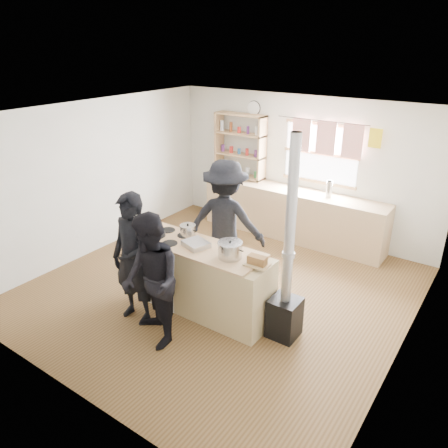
{
  "coord_description": "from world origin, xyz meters",
  "views": [
    {
      "loc": [
        3.17,
        -4.46,
        3.38
      ],
      "look_at": [
        0.13,
        -0.1,
        1.1
      ],
      "focal_mm": 35.0,
      "sensor_mm": 36.0,
      "label": 1
    }
  ],
  "objects_px": {
    "skillet_greens": "(155,234)",
    "person_near_right": "(151,282)",
    "cooking_island": "(205,280)",
    "thermos": "(329,189)",
    "flue_heater": "(286,290)",
    "stockpot_counter": "(230,250)",
    "person_near_left": "(133,259)",
    "roast_tray": "(196,244)",
    "bread_board": "(257,262)",
    "person_far": "(226,221)",
    "stockpot_stove": "(188,230)"
  },
  "relations": [
    {
      "from": "skillet_greens",
      "to": "person_near_right",
      "type": "height_order",
      "value": "person_near_right"
    },
    {
      "from": "person_near_right",
      "to": "cooking_island",
      "type": "bearing_deg",
      "value": 111.79
    },
    {
      "from": "thermos",
      "to": "flue_heater",
      "type": "bearing_deg",
      "value": -77.35
    },
    {
      "from": "stockpot_counter",
      "to": "flue_heater",
      "type": "relative_size",
      "value": 0.12
    },
    {
      "from": "flue_heater",
      "to": "person_near_left",
      "type": "height_order",
      "value": "flue_heater"
    },
    {
      "from": "cooking_island",
      "to": "roast_tray",
      "type": "relative_size",
      "value": 5.25
    },
    {
      "from": "flue_heater",
      "to": "roast_tray",
      "type": "bearing_deg",
      "value": -173.33
    },
    {
      "from": "thermos",
      "to": "person_near_right",
      "type": "height_order",
      "value": "person_near_right"
    },
    {
      "from": "skillet_greens",
      "to": "bread_board",
      "type": "distance_m",
      "value": 1.56
    },
    {
      "from": "bread_board",
      "to": "flue_heater",
      "type": "bearing_deg",
      "value": 22.4
    },
    {
      "from": "bread_board",
      "to": "person_far",
      "type": "distance_m",
      "value": 1.42
    },
    {
      "from": "bread_board",
      "to": "flue_heater",
      "type": "relative_size",
      "value": 0.12
    },
    {
      "from": "thermos",
      "to": "person_near_left",
      "type": "bearing_deg",
      "value": -108.5
    },
    {
      "from": "person_near_left",
      "to": "person_near_right",
      "type": "bearing_deg",
      "value": -24.43
    },
    {
      "from": "roast_tray",
      "to": "person_near_left",
      "type": "height_order",
      "value": "person_near_left"
    },
    {
      "from": "cooking_island",
      "to": "person_near_right",
      "type": "relative_size",
      "value": 1.21
    },
    {
      "from": "stockpot_counter",
      "to": "person_near_left",
      "type": "height_order",
      "value": "person_near_left"
    },
    {
      "from": "cooking_island",
      "to": "skillet_greens",
      "type": "xyz_separation_m",
      "value": [
        -0.77,
        -0.08,
        0.49
      ]
    },
    {
      "from": "thermos",
      "to": "person_far",
      "type": "height_order",
      "value": "person_far"
    },
    {
      "from": "stockpot_stove",
      "to": "person_near_right",
      "type": "xyz_separation_m",
      "value": [
        0.29,
        -1.03,
        -0.19
      ]
    },
    {
      "from": "roast_tray",
      "to": "person_near_right",
      "type": "xyz_separation_m",
      "value": [
        -0.0,
        -0.83,
        -0.15
      ]
    },
    {
      "from": "cooking_island",
      "to": "flue_heater",
      "type": "distance_m",
      "value": 1.13
    },
    {
      "from": "roast_tray",
      "to": "stockpot_counter",
      "type": "bearing_deg",
      "value": -0.04
    },
    {
      "from": "skillet_greens",
      "to": "person_far",
      "type": "bearing_deg",
      "value": 64.55
    },
    {
      "from": "roast_tray",
      "to": "stockpot_stove",
      "type": "xyz_separation_m",
      "value": [
        -0.29,
        0.2,
        0.04
      ]
    },
    {
      "from": "thermos",
      "to": "bread_board",
      "type": "height_order",
      "value": "thermos"
    },
    {
      "from": "thermos",
      "to": "stockpot_stove",
      "type": "relative_size",
      "value": 1.34
    },
    {
      "from": "skillet_greens",
      "to": "person_near_right",
      "type": "bearing_deg",
      "value": -49.62
    },
    {
      "from": "roast_tray",
      "to": "flue_heater",
      "type": "xyz_separation_m",
      "value": [
        1.22,
        0.14,
        -0.32
      ]
    },
    {
      "from": "flue_heater",
      "to": "person_near_left",
      "type": "distance_m",
      "value": 1.9
    },
    {
      "from": "stockpot_stove",
      "to": "person_near_left",
      "type": "xyz_separation_m",
      "value": [
        -0.22,
        -0.81,
        -0.15
      ]
    },
    {
      "from": "skillet_greens",
      "to": "bread_board",
      "type": "height_order",
      "value": "bread_board"
    },
    {
      "from": "thermos",
      "to": "roast_tray",
      "type": "xyz_separation_m",
      "value": [
        -0.63,
        -2.79,
        -0.08
      ]
    },
    {
      "from": "cooking_island",
      "to": "person_near_left",
      "type": "height_order",
      "value": "person_near_left"
    },
    {
      "from": "cooking_island",
      "to": "bread_board",
      "type": "distance_m",
      "value": 0.93
    },
    {
      "from": "stockpot_counter",
      "to": "bread_board",
      "type": "distance_m",
      "value": 0.38
    },
    {
      "from": "stockpot_counter",
      "to": "person_near_left",
      "type": "xyz_separation_m",
      "value": [
        -1.03,
        -0.61,
        -0.17
      ]
    },
    {
      "from": "thermos",
      "to": "person_near_left",
      "type": "relative_size",
      "value": 0.17
    },
    {
      "from": "stockpot_stove",
      "to": "flue_heater",
      "type": "xyz_separation_m",
      "value": [
        1.52,
        -0.05,
        -0.36
      ]
    },
    {
      "from": "stockpot_stove",
      "to": "bread_board",
      "type": "bearing_deg",
      "value": -9.03
    },
    {
      "from": "person_near_right",
      "to": "person_far",
      "type": "relative_size",
      "value": 0.89
    },
    {
      "from": "person_near_right",
      "to": "thermos",
      "type": "bearing_deg",
      "value": 110.02
    },
    {
      "from": "person_near_left",
      "to": "person_far",
      "type": "distance_m",
      "value": 1.58
    },
    {
      "from": "roast_tray",
      "to": "skillet_greens",
      "type": "bearing_deg",
      "value": -174.46
    },
    {
      "from": "person_near_right",
      "to": "person_far",
      "type": "distance_m",
      "value": 1.77
    },
    {
      "from": "stockpot_stove",
      "to": "bread_board",
      "type": "xyz_separation_m",
      "value": [
        1.19,
        -0.19,
        -0.03
      ]
    },
    {
      "from": "person_near_right",
      "to": "bread_board",
      "type": "bearing_deg",
      "value": 72.91
    },
    {
      "from": "stockpot_stove",
      "to": "roast_tray",
      "type": "bearing_deg",
      "value": -34.12
    },
    {
      "from": "cooking_island",
      "to": "stockpot_counter",
      "type": "bearing_deg",
      "value": -2.7
    },
    {
      "from": "bread_board",
      "to": "person_near_right",
      "type": "xyz_separation_m",
      "value": [
        -0.9,
        -0.84,
        -0.17
      ]
    }
  ]
}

